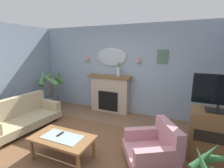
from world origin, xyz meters
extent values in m
cube|color=brown|center=(0.00, 0.00, -0.05)|extent=(6.63, 5.88, 0.10)
cube|color=#8C9EB2|center=(0.00, 2.49, 1.32)|extent=(6.63, 0.10, 2.65)
cube|color=brown|center=(0.00, 0.20, 0.01)|extent=(3.20, 2.40, 0.01)
cube|color=tan|center=(-0.37, 2.28, 0.55)|extent=(1.20, 0.28, 1.10)
cube|color=black|center=(-0.37, 2.18, 0.38)|extent=(0.64, 0.12, 0.60)
cube|color=brown|center=(-0.37, 2.26, 1.13)|extent=(1.36, 0.36, 0.06)
cylinder|color=silver|center=(-0.07, 2.24, 1.30)|extent=(0.10, 0.10, 0.27)
cone|color=#38753D|center=(-0.07, 2.24, 1.51)|extent=(0.10, 0.10, 0.16)
ellipsoid|color=#B2BCC6|center=(-0.37, 2.41, 1.71)|extent=(0.96, 0.06, 0.56)
cone|color=#D17066|center=(-1.22, 2.36, 1.66)|extent=(0.14, 0.14, 0.14)
cone|color=#D17066|center=(0.48, 2.36, 1.66)|extent=(0.14, 0.14, 0.14)
cube|color=#4C6B56|center=(1.13, 2.42, 1.75)|extent=(0.28, 0.03, 0.36)
cube|color=brown|center=(-0.18, -0.18, 0.42)|extent=(1.10, 0.60, 0.04)
cube|color=#8C9E99|center=(-0.18, -0.18, 0.44)|extent=(0.72, 0.36, 0.01)
cylinder|color=brown|center=(-0.67, -0.42, 0.20)|extent=(0.06, 0.06, 0.40)
cylinder|color=brown|center=(0.31, -0.42, 0.20)|extent=(0.06, 0.06, 0.40)
cylinder|color=brown|center=(-0.67, 0.06, 0.20)|extent=(0.06, 0.06, 0.40)
cylinder|color=brown|center=(0.31, 0.06, 0.20)|extent=(0.06, 0.06, 0.40)
cube|color=black|center=(-0.26, -0.14, 0.45)|extent=(0.04, 0.16, 0.02)
cube|color=tan|center=(-1.82, 0.35, 0.19)|extent=(0.96, 1.76, 0.18)
cube|color=tan|center=(-2.17, 0.38, 0.52)|extent=(0.30, 1.71, 0.48)
cube|color=tan|center=(-1.76, 1.13, 0.40)|extent=(0.77, 0.21, 0.24)
cylinder|color=brown|center=(-1.53, -0.44, 0.05)|extent=(0.07, 0.07, 0.10)
cylinder|color=brown|center=(-1.42, 1.09, 0.05)|extent=(0.07, 0.07, 0.10)
cylinder|color=brown|center=(-2.10, 1.14, 0.05)|extent=(0.07, 0.07, 0.10)
cube|color=#B77A84|center=(1.25, 0.35, 0.18)|extent=(1.10, 1.10, 0.16)
cube|color=#B77A84|center=(1.54, 0.52, 0.48)|extent=(0.55, 0.77, 0.45)
cube|color=#B77A84|center=(1.07, 0.64, 0.37)|extent=(0.69, 0.49, 0.22)
cube|color=#B77A84|center=(1.42, 0.05, 0.37)|extent=(0.69, 0.49, 0.22)
cylinder|color=brown|center=(0.78, 0.46, 0.05)|extent=(0.06, 0.06, 0.10)
cylinder|color=brown|center=(1.36, 0.81, 0.05)|extent=(0.06, 0.06, 0.10)
cube|color=brown|center=(2.27, 0.93, 0.45)|extent=(0.80, 0.56, 0.90)
cube|color=black|center=(2.27, 0.64, 0.54)|extent=(0.68, 0.02, 0.20)
cube|color=black|center=(2.27, 0.91, 0.92)|extent=(0.36, 0.24, 0.03)
cylinder|color=black|center=(2.27, 0.91, 0.98)|extent=(0.04, 0.04, 0.10)
cube|color=black|center=(2.27, 0.91, 1.29)|extent=(0.84, 0.04, 0.52)
cube|color=black|center=(2.27, 0.89, 1.29)|extent=(0.80, 0.01, 0.48)
cylinder|color=#474C56|center=(-2.22, 1.74, 0.19)|extent=(0.44, 0.44, 0.39)
cylinder|color=brown|center=(-2.22, 1.74, 0.60)|extent=(0.08, 0.08, 0.42)
cone|color=#4C8447|center=(-1.97, 1.76, 1.06)|extent=(0.22, 0.60, 0.52)
cone|color=#4C8447|center=(-2.13, 1.98, 1.06)|extent=(0.54, 0.33, 0.60)
cone|color=#4C8447|center=(-2.44, 1.86, 1.06)|extent=(0.44, 0.63, 0.46)
cone|color=#4C8447|center=(-2.43, 1.61, 1.06)|extent=(0.44, 0.57, 0.55)
cone|color=#4C8447|center=(-2.10, 1.52, 1.06)|extent=(0.61, 0.44, 0.50)
cone|color=#2D6633|center=(2.18, -0.24, 0.74)|extent=(0.45, 0.28, 0.31)
cone|color=#2D6633|center=(1.99, -0.27, 0.74)|extent=(0.40, 0.39, 0.33)
cone|color=#2D6633|center=(1.96, -0.48, 0.74)|extent=(0.29, 0.43, 0.36)
camera|label=1|loc=(1.67, -2.24, 1.96)|focal=26.39mm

